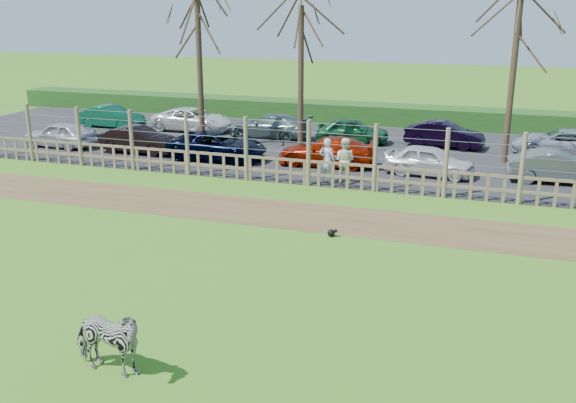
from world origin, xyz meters
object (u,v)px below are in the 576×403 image
(car_3, at_px, (327,151))
(car_5, at_px, (557,167))
(car_0, at_px, (60,134))
(car_2, at_px, (218,146))
(tree_right, at_px, (517,38))
(car_1, at_px, (139,140))
(tree_mid, at_px, (301,44))
(crow, at_px, (332,233))
(car_7, at_px, (111,117))
(zebra, at_px, (107,342))
(tree_left, at_px, (198,26))
(car_4, at_px, (429,161))
(car_12, at_px, (562,143))
(car_9, at_px, (270,126))
(car_11, at_px, (444,135))
(visitor_b, at_px, (344,160))
(car_10, at_px, (352,131))
(car_8, at_px, (193,119))
(visitor_a, at_px, (327,161))

(car_3, height_order, car_5, same)
(car_0, bearing_deg, car_2, 92.57)
(tree_right, xyz_separation_m, car_1, (-15.85, -3.27, -4.60))
(tree_mid, bearing_deg, tree_right, 3.18)
(crow, height_order, car_1, car_1)
(tree_mid, relative_size, car_7, 1.87)
(zebra, bearing_deg, tree_left, 23.52)
(crow, height_order, car_5, car_5)
(crow, xyz_separation_m, car_4, (1.95, 7.87, 0.52))
(car_7, bearing_deg, car_2, -117.42)
(car_4, distance_m, car_12, 7.41)
(car_4, bearing_deg, car_9, 65.39)
(tree_left, distance_m, car_7, 9.12)
(car_5, distance_m, car_11, 6.84)
(car_0, relative_size, car_5, 0.97)
(visitor_b, relative_size, car_4, 0.49)
(car_7, bearing_deg, car_12, -86.29)
(car_5, height_order, car_7, same)
(car_1, bearing_deg, car_10, -59.24)
(tree_right, bearing_deg, tree_mid, -176.82)
(car_10, bearing_deg, car_4, -146.21)
(car_3, relative_size, car_5, 1.14)
(car_0, distance_m, car_8, 6.98)
(tree_left, xyz_separation_m, car_10, (6.42, 3.39, -4.98))
(car_2, relative_size, car_10, 1.23)
(car_2, relative_size, car_11, 1.19)
(zebra, distance_m, car_1, 18.50)
(zebra, bearing_deg, tree_mid, 9.67)
(tree_right, xyz_separation_m, car_8, (-15.87, 2.27, -4.60))
(visitor_a, xyz_separation_m, visitor_b, (0.61, 0.25, 0.00))
(car_4, relative_size, car_12, 0.82)
(car_3, relative_size, car_9, 1.00)
(visitor_a, relative_size, car_12, 0.40)
(car_1, distance_m, car_2, 3.93)
(tree_mid, bearing_deg, car_5, -11.59)
(car_2, xyz_separation_m, car_3, (4.84, 0.41, 0.00))
(tree_left, xyz_separation_m, car_12, (15.89, 3.55, -4.98))
(car_2, bearing_deg, car_11, -59.30)
(zebra, relative_size, visitor_b, 0.93)
(zebra, relative_size, car_3, 0.39)
(car_4, distance_m, car_8, 14.12)
(car_10, relative_size, car_12, 0.82)
(car_11, bearing_deg, car_1, 120.51)
(visitor_b, height_order, car_8, visitor_b)
(tree_left, distance_m, car_3, 8.24)
(crow, bearing_deg, car_5, 51.22)
(zebra, height_order, car_9, zebra)
(car_3, bearing_deg, car_11, 137.81)
(car_9, bearing_deg, car_7, -84.75)
(zebra, height_order, car_10, zebra)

